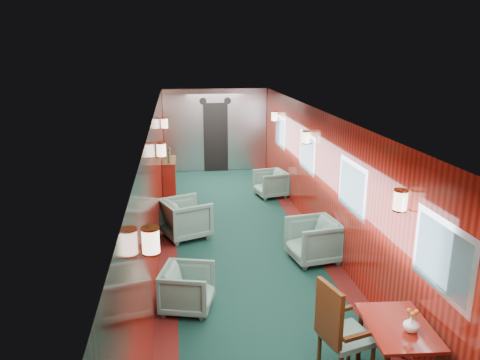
{
  "coord_description": "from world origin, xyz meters",
  "views": [
    {
      "loc": [
        -1.13,
        -7.52,
        3.49
      ],
      "look_at": [
        0.0,
        0.69,
        1.15
      ],
      "focal_mm": 35.0,
      "sensor_mm": 36.0,
      "label": 1
    }
  ],
  "objects": [
    {
      "name": "dining_table",
      "position": [
        1.1,
        -3.5,
        0.59
      ],
      "size": [
        0.72,
        0.98,
        0.7
      ],
      "rotation": [
        0.0,
        0.0,
        -0.07
      ],
      "color": "maroon",
      "rests_on": "ground"
    },
    {
      "name": "bulkhead",
      "position": [
        0.0,
        5.91,
        1.18
      ],
      "size": [
        2.98,
        0.17,
        2.39
      ],
      "color": "#B7B9BE",
      "rests_on": "ground"
    },
    {
      "name": "armchair_left_far",
      "position": [
        -1.01,
        0.9,
        0.37
      ],
      "size": [
        1.06,
        1.05,
        0.75
      ],
      "primitive_type": "imported",
      "rotation": [
        0.0,
        0.0,
        1.95
      ],
      "color": "#1E4642",
      "rests_on": "ground"
    },
    {
      "name": "credenza",
      "position": [
        -1.34,
        3.57,
        0.47
      ],
      "size": [
        0.32,
        1.02,
        1.19
      ],
      "color": "maroon",
      "rests_on": "ground"
    },
    {
      "name": "armchair_right_near",
      "position": [
        1.1,
        -0.44,
        0.36
      ],
      "size": [
        0.91,
        0.89,
        0.73
      ],
      "primitive_type": "imported",
      "rotation": [
        0.0,
        0.0,
        -1.41
      ],
      "color": "#1E4642",
      "rests_on": "ground"
    },
    {
      "name": "side_chair",
      "position": [
        0.5,
        -3.36,
        0.62
      ],
      "size": [
        0.62,
        0.64,
        1.15
      ],
      "rotation": [
        0.0,
        0.0,
        0.27
      ],
      "color": "#1E4642",
      "rests_on": "ground"
    },
    {
      "name": "armchair_left_near",
      "position": [
        -1.06,
        -1.71,
        0.31
      ],
      "size": [
        0.83,
        0.82,
        0.62
      ],
      "primitive_type": "imported",
      "rotation": [
        0.0,
        0.0,
        1.31
      ],
      "color": "#1E4642",
      "rests_on": "ground"
    },
    {
      "name": "wall_sconces",
      "position": [
        0.0,
        0.57,
        1.79
      ],
      "size": [
        2.97,
        7.97,
        0.25
      ],
      "color": "#FFE9C6",
      "rests_on": "ground"
    },
    {
      "name": "flower_vase",
      "position": [
        1.17,
        -3.62,
        0.79
      ],
      "size": [
        0.2,
        0.2,
        0.17
      ],
      "primitive_type": "imported",
      "rotation": [
        0.0,
        0.0,
        -0.27
      ],
      "color": "silver",
      "rests_on": "dining_table"
    },
    {
      "name": "room",
      "position": [
        0.0,
        0.0,
        1.63
      ],
      "size": [
        12.0,
        12.1,
        2.4
      ],
      "color": "black",
      "rests_on": "ground"
    },
    {
      "name": "armchair_right_far",
      "position": [
        1.09,
        3.18,
        0.32
      ],
      "size": [
        0.83,
        0.82,
        0.64
      ],
      "primitive_type": "imported",
      "rotation": [
        0.0,
        0.0,
        -1.37
      ],
      "color": "#1E4642",
      "rests_on": "ground"
    },
    {
      "name": "windows_right",
      "position": [
        1.49,
        0.25,
        1.45
      ],
      "size": [
        0.02,
        8.6,
        0.8
      ],
      "color": "silver",
      "rests_on": "ground"
    }
  ]
}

